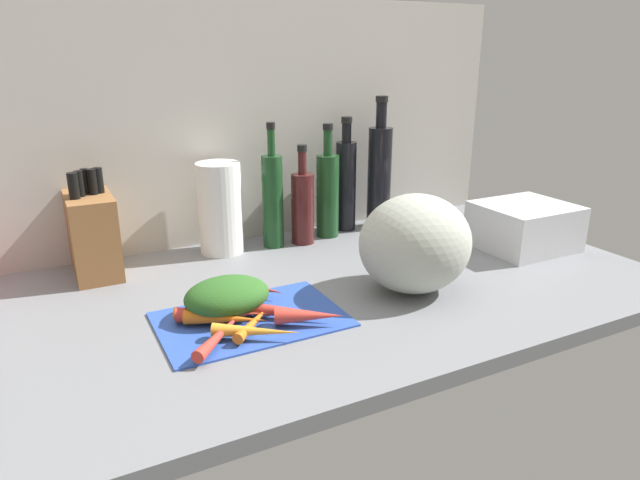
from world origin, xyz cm
name	(u,v)px	position (x,y,z in cm)	size (l,w,h in cm)	color
ground_plane	(268,302)	(0.00, 0.00, -1.50)	(170.00, 80.00, 3.00)	slate
wall_back	(204,125)	(0.00, 38.50, 30.00)	(170.00, 3.00, 60.00)	#BCB7AD
cutting_board	(251,318)	(-7.05, -9.19, 0.40)	(33.62, 22.52, 0.80)	#2D51B7
carrot_0	(293,312)	(-0.43, -13.54, 2.00)	(2.41, 2.41, 15.46)	red
carrot_1	(253,311)	(-6.60, -9.39, 1.82)	(2.04, 2.04, 12.31)	orange
carrot_2	(256,331)	(-9.14, -17.39, 2.08)	(2.56, 2.56, 15.06)	orange
carrot_3	(220,314)	(-12.58, -8.53, 2.20)	(2.80, 2.80, 15.89)	red
carrot_4	(225,319)	(-12.32, -10.54, 2.16)	(2.72, 2.72, 14.78)	orange
carrot_5	(256,320)	(-7.57, -12.99, 1.81)	(2.02, 2.02, 14.51)	orange
carrot_6	(221,313)	(-12.25, -7.57, 1.89)	(2.19, 2.19, 16.96)	orange
carrot_7	(223,331)	(-14.03, -14.55, 1.92)	(2.24, 2.24, 17.99)	red
carrot_8	(309,316)	(1.18, -16.83, 2.42)	(3.24, 3.24, 12.27)	red
carrot_9	(255,288)	(-2.77, -0.14, 2.15)	(2.70, 2.70, 12.79)	red
carrot_greens_pile	(227,296)	(-10.28, -5.66, 4.18)	(15.98, 12.29, 6.76)	#2D6023
winter_squash	(415,244)	(27.85, -11.30, 10.15)	(23.45, 21.34, 20.30)	#B2B7A8
knife_block	(93,233)	(-29.32, 28.27, 9.40)	(9.36, 17.24, 23.52)	brown
paper_towel_roll	(222,208)	(0.49, 29.50, 11.10)	(10.57, 10.57, 22.20)	white
bottle_0	(273,199)	(12.98, 27.60, 12.25)	(5.24, 5.24, 31.11)	#19421E
bottle_1	(303,206)	(20.77, 26.70, 9.68)	(5.87, 5.87, 25.32)	#471919
bottle_2	(328,193)	(29.15, 28.94, 11.65)	(5.99, 5.99, 29.79)	#19421E
bottle_3	(346,183)	(36.34, 31.91, 13.00)	(5.57, 5.57, 30.83)	black
bottle_4	(379,175)	(45.65, 29.66, 14.91)	(6.50, 6.50, 36.00)	black
dish_rack	(524,226)	(68.38, -2.20, 5.59)	(22.10, 19.62, 11.18)	silver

